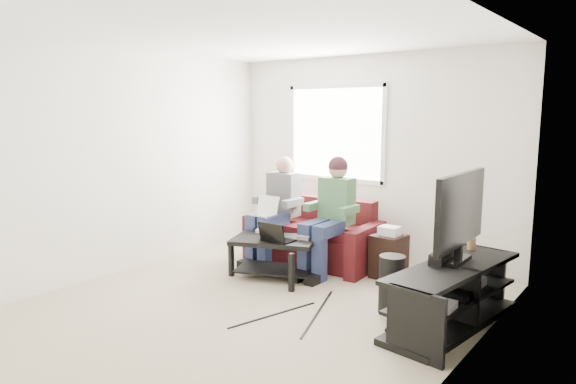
{
  "coord_description": "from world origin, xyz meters",
  "views": [
    {
      "loc": [
        3.17,
        -3.65,
        1.88
      ],
      "look_at": [
        -0.06,
        0.6,
        1.05
      ],
      "focal_mm": 32.0,
      "sensor_mm": 36.0,
      "label": 1
    }
  ],
  "objects": [
    {
      "name": "wall_front",
      "position": [
        0.0,
        -2.25,
        1.3
      ],
      "size": [
        4.5,
        0.0,
        4.5
      ],
      "primitive_type": "plane",
      "rotation": [
        -1.57,
        0.0,
        0.0
      ],
      "color": "silver",
      "rests_on": "floor"
    },
    {
      "name": "keyboard_floor",
      "position": [
        1.34,
        0.42,
        0.01
      ],
      "size": [
        0.18,
        0.43,
        0.02
      ],
      "primitive_type": "cube",
      "rotation": [
        0.0,
        0.0,
        0.11
      ],
      "color": "black",
      "rests_on": "floor"
    },
    {
      "name": "wall_back",
      "position": [
        0.0,
        2.25,
        1.3
      ],
      "size": [
        4.5,
        0.0,
        4.5
      ],
      "primitive_type": "plane",
      "rotation": [
        1.57,
        0.0,
        0.0
      ],
      "color": "silver",
      "rests_on": "floor"
    },
    {
      "name": "end_table",
      "position": [
        0.66,
        1.56,
        0.27
      ],
      "size": [
        0.34,
        0.34,
        0.6
      ],
      "color": "black",
      "rests_on": "floor"
    },
    {
      "name": "subwoofer",
      "position": [
        1.14,
        0.63,
        0.28
      ],
      "size": [
        0.24,
        0.24,
        0.55
      ],
      "primitive_type": "cylinder",
      "color": "black",
      "rests_on": "floor"
    },
    {
      "name": "console_white",
      "position": [
        1.7,
        0.3,
        0.32
      ],
      "size": [
        0.3,
        0.22,
        0.06
      ],
      "primitive_type": "cube",
      "color": "silver",
      "rests_on": "tv_stand"
    },
    {
      "name": "tv",
      "position": [
        1.7,
        0.8,
        1.01
      ],
      "size": [
        0.12,
        1.1,
        0.81
      ],
      "color": "black",
      "rests_on": "tv_stand"
    },
    {
      "name": "tv_stand",
      "position": [
        1.7,
        0.7,
        0.25
      ],
      "size": [
        0.72,
        1.72,
        0.55
      ],
      "color": "black",
      "rests_on": "floor"
    },
    {
      "name": "window",
      "position": [
        -0.5,
        2.23,
        1.6
      ],
      "size": [
        1.48,
        0.04,
        1.28
      ],
      "color": "white",
      "rests_on": "wall_back"
    },
    {
      "name": "soundbar",
      "position": [
        1.58,
        0.8,
        0.6
      ],
      "size": [
        0.12,
        0.5,
        0.1
      ],
      "primitive_type": "cube",
      "color": "black",
      "rests_on": "tv_stand"
    },
    {
      "name": "controller_c",
      "position": [
        -0.09,
        0.92,
        0.49
      ],
      "size": [
        0.16,
        0.13,
        0.04
      ],
      "primitive_type": "cube",
      "rotation": [
        0.0,
        0.0,
        0.3
      ],
      "color": "gray",
      "rests_on": "coffee_table"
    },
    {
      "name": "console_black",
      "position": [
        1.7,
        0.65,
        0.32
      ],
      "size": [
        0.38,
        0.3,
        0.07
      ],
      "primitive_type": "cube",
      "color": "black",
      "rests_on": "tv_stand"
    },
    {
      "name": "ceiling",
      "position": [
        0.0,
        0.0,
        2.6
      ],
      "size": [
        4.5,
        4.5,
        0.0
      ],
      "primitive_type": "plane",
      "rotation": [
        3.14,
        0.0,
        0.0
      ],
      "color": "white",
      "rests_on": "wall_back"
    },
    {
      "name": "console_grey",
      "position": [
        1.7,
        1.0,
        0.33
      ],
      "size": [
        0.34,
        0.26,
        0.08
      ],
      "primitive_type": "cube",
      "color": "gray",
      "rests_on": "tv_stand"
    },
    {
      "name": "person_left",
      "position": [
        -0.8,
        1.33,
        0.72
      ],
      "size": [
        0.4,
        0.71,
        1.32
      ],
      "color": "navy",
      "rests_on": "sofa"
    },
    {
      "name": "sofa",
      "position": [
        -0.4,
        1.61,
        0.3
      ],
      "size": [
        1.72,
        0.88,
        0.79
      ],
      "color": "#4A1213",
      "rests_on": "floor"
    },
    {
      "name": "coffee_table",
      "position": [
        -0.39,
        0.77,
        0.34
      ],
      "size": [
        1.08,
        0.88,
        0.47
      ],
      "color": "black",
      "rests_on": "floor"
    },
    {
      "name": "wall_right",
      "position": [
        2.0,
        0.0,
        1.3
      ],
      "size": [
        0.0,
        4.5,
        4.5
      ],
      "primitive_type": "plane",
      "rotation": [
        1.57,
        0.0,
        -1.57
      ],
      "color": "silver",
      "rests_on": "floor"
    },
    {
      "name": "floor",
      "position": [
        0.0,
        0.0,
        0.0
      ],
      "size": [
        4.5,
        4.5,
        0.0
      ],
      "primitive_type": "plane",
      "color": "tan",
      "rests_on": "ground"
    },
    {
      "name": "controller_a",
      "position": [
        -0.67,
        0.89,
        0.49
      ],
      "size": [
        0.16,
        0.14,
        0.04
      ],
      "primitive_type": "cube",
      "rotation": [
        0.0,
        0.0,
        0.41
      ],
      "color": "silver",
      "rests_on": "coffee_table"
    },
    {
      "name": "laptop_silver",
      "position": [
        -0.8,
        1.09,
        0.69
      ],
      "size": [
        0.34,
        0.24,
        0.24
      ],
      "primitive_type": null,
      "rotation": [
        0.0,
        0.0,
        0.07
      ],
      "color": "silver",
      "rests_on": "person_left"
    },
    {
      "name": "laptop_black",
      "position": [
        -0.27,
        0.69,
        0.59
      ],
      "size": [
        0.41,
        0.36,
        0.24
      ],
      "primitive_type": null,
      "rotation": [
        0.0,
        0.0,
        0.42
      ],
      "color": "black",
      "rests_on": "coffee_table"
    },
    {
      "name": "controller_b",
      "position": [
        -0.49,
        0.95,
        0.49
      ],
      "size": [
        0.17,
        0.15,
        0.04
      ],
      "primitive_type": "cube",
      "rotation": [
        0.0,
        0.0,
        0.53
      ],
      "color": "black",
      "rests_on": "coffee_table"
    },
    {
      "name": "person_right",
      "position": [
        -0.0,
        1.35,
        0.78
      ],
      "size": [
        0.4,
        0.71,
        1.37
      ],
      "color": "navy",
      "rests_on": "sofa"
    },
    {
      "name": "drink_cup",
      "position": [
        1.65,
        1.33,
        0.61
      ],
      "size": [
        0.08,
        0.08,
        0.12
      ],
      "primitive_type": "cylinder",
      "color": "#A07245",
      "rests_on": "tv_stand"
    },
    {
      "name": "wall_left",
      "position": [
        -2.0,
        0.0,
        1.3
      ],
      "size": [
        0.0,
        4.5,
        4.5
      ],
      "primitive_type": "plane",
      "rotation": [
        1.57,
        0.0,
        1.57
      ],
      "color": "silver",
      "rests_on": "floor"
    }
  ]
}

